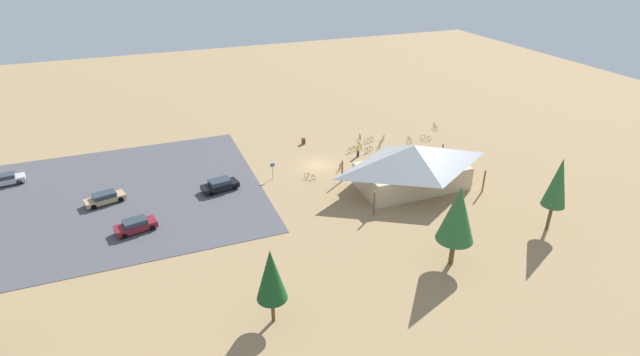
{
  "coord_description": "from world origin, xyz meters",
  "views": [
    {
      "loc": [
        21.76,
        56.16,
        28.49
      ],
      "look_at": [
        2.06,
        5.88,
        1.2
      ],
      "focal_mm": 27.4,
      "sensor_mm": 36.0,
      "label": 1
    }
  ],
  "objects_px": {
    "bicycle_blue_yard_left": "(435,127)",
    "car_maroon_inner_stall": "(136,225)",
    "bicycle_teal_by_bin": "(369,150)",
    "bicycle_orange_lone_west": "(360,146)",
    "pine_far_west": "(458,214)",
    "pine_mideast": "(271,275)",
    "bicycle_red_edge_south": "(340,167)",
    "visitor_near_lot": "(358,150)",
    "car_black_near_entry": "(220,185)",
    "lot_sign": "(273,168)",
    "bicycle_purple_lone_east": "(409,140)",
    "bicycle_white_near_sign": "(426,138)",
    "trash_bin": "(304,141)",
    "bicycle_silver_trailside": "(383,139)",
    "bicycle_black_yard_front": "(352,149)",
    "car_silver_aisle_side": "(4,180)",
    "car_tan_front_row": "(105,198)",
    "bicycle_orange_back_row": "(369,140)",
    "bicycle_yellow_edge_north": "(310,176)",
    "bicycle_green_yard_right": "(360,137)",
    "bike_pavilion": "(413,164)",
    "bicycle_teal_mid_cluster": "(380,145)"
  },
  "relations": [
    {
      "from": "bicycle_blue_yard_left",
      "to": "car_maroon_inner_stall",
      "type": "bearing_deg",
      "value": 16.86
    },
    {
      "from": "bicycle_teal_by_bin",
      "to": "bicycle_orange_lone_west",
      "type": "xyz_separation_m",
      "value": [
        0.52,
        -1.8,
        -0.05
      ]
    },
    {
      "from": "pine_far_west",
      "to": "pine_mideast",
      "type": "height_order",
      "value": "pine_far_west"
    },
    {
      "from": "bicycle_red_edge_south",
      "to": "visitor_near_lot",
      "type": "height_order",
      "value": "visitor_near_lot"
    },
    {
      "from": "pine_far_west",
      "to": "car_black_near_entry",
      "type": "xyz_separation_m",
      "value": [
        17.72,
        -22.86,
        -4.73
      ]
    },
    {
      "from": "lot_sign",
      "to": "pine_mideast",
      "type": "distance_m",
      "value": 26.2
    },
    {
      "from": "pine_far_west",
      "to": "bicycle_blue_yard_left",
      "type": "height_order",
      "value": "pine_far_west"
    },
    {
      "from": "bicycle_red_edge_south",
      "to": "bicycle_purple_lone_east",
      "type": "bearing_deg",
      "value": -160.02
    },
    {
      "from": "bicycle_purple_lone_east",
      "to": "car_maroon_inner_stall",
      "type": "distance_m",
      "value": 41.21
    },
    {
      "from": "bicycle_white_near_sign",
      "to": "trash_bin",
      "type": "bearing_deg",
      "value": -17.09
    },
    {
      "from": "bicycle_silver_trailside",
      "to": "bicycle_black_yard_front",
      "type": "relative_size",
      "value": 0.71
    },
    {
      "from": "car_silver_aisle_side",
      "to": "pine_mideast",
      "type": "bearing_deg",
      "value": 124.77
    },
    {
      "from": "pine_far_west",
      "to": "car_tan_front_row",
      "type": "relative_size",
      "value": 1.74
    },
    {
      "from": "pine_far_west",
      "to": "bicycle_silver_trailside",
      "type": "xyz_separation_m",
      "value": [
        -8.42,
        -29.63,
        -5.12
      ]
    },
    {
      "from": "bicycle_orange_back_row",
      "to": "bicycle_purple_lone_east",
      "type": "bearing_deg",
      "value": 159.31
    },
    {
      "from": "pine_mideast",
      "to": "bicycle_blue_yard_left",
      "type": "height_order",
      "value": "pine_mideast"
    },
    {
      "from": "pine_far_west",
      "to": "bicycle_yellow_edge_north",
      "type": "distance_m",
      "value": 23.29
    },
    {
      "from": "bicycle_green_yard_right",
      "to": "car_tan_front_row",
      "type": "height_order",
      "value": "car_tan_front_row"
    },
    {
      "from": "pine_far_west",
      "to": "bicycle_green_yard_right",
      "type": "xyz_separation_m",
      "value": [
        -5.52,
        -31.66,
        -5.13
      ]
    },
    {
      "from": "trash_bin",
      "to": "bicycle_yellow_edge_north",
      "type": "height_order",
      "value": "trash_bin"
    },
    {
      "from": "bicycle_silver_trailside",
      "to": "bicycle_purple_lone_east",
      "type": "xyz_separation_m",
      "value": [
        -3.51,
        1.86,
        0.0
      ]
    },
    {
      "from": "bicycle_orange_lone_west",
      "to": "car_tan_front_row",
      "type": "distance_m",
      "value": 35.09
    },
    {
      "from": "car_tan_front_row",
      "to": "bike_pavilion",
      "type": "bearing_deg",
      "value": 165.19
    },
    {
      "from": "bicycle_white_near_sign",
      "to": "lot_sign",
      "type": "bearing_deg",
      "value": 8.73
    },
    {
      "from": "bicycle_orange_lone_west",
      "to": "visitor_near_lot",
      "type": "xyz_separation_m",
      "value": [
        1.57,
        2.63,
        0.62
      ]
    },
    {
      "from": "bicycle_white_near_sign",
      "to": "bicycle_green_yard_right",
      "type": "bearing_deg",
      "value": -24.06
    },
    {
      "from": "bicycle_orange_lone_west",
      "to": "car_silver_aisle_side",
      "type": "relative_size",
      "value": 0.36
    },
    {
      "from": "car_tan_front_row",
      "to": "bicycle_green_yard_right",
      "type": "bearing_deg",
      "value": -169.01
    },
    {
      "from": "lot_sign",
      "to": "bicycle_teal_mid_cluster",
      "type": "bearing_deg",
      "value": -167.05
    },
    {
      "from": "bike_pavilion",
      "to": "car_tan_front_row",
      "type": "xyz_separation_m",
      "value": [
        35.53,
        -9.39,
        -2.39
      ]
    },
    {
      "from": "bicycle_teal_mid_cluster",
      "to": "trash_bin",
      "type": "bearing_deg",
      "value": -27.93
    },
    {
      "from": "lot_sign",
      "to": "bicycle_yellow_edge_north",
      "type": "bearing_deg",
      "value": 157.33
    },
    {
      "from": "lot_sign",
      "to": "bicycle_yellow_edge_north",
      "type": "height_order",
      "value": "lot_sign"
    },
    {
      "from": "lot_sign",
      "to": "car_silver_aisle_side",
      "type": "height_order",
      "value": "lot_sign"
    },
    {
      "from": "bicycle_black_yard_front",
      "to": "car_tan_front_row",
      "type": "bearing_deg",
      "value": 5.28
    },
    {
      "from": "pine_far_west",
      "to": "car_silver_aisle_side",
      "type": "height_order",
      "value": "pine_far_west"
    },
    {
      "from": "bicycle_teal_by_bin",
      "to": "bicycle_teal_mid_cluster",
      "type": "bearing_deg",
      "value": -156.26
    },
    {
      "from": "car_black_near_entry",
      "to": "bicycle_teal_by_bin",
      "type": "bearing_deg",
      "value": -170.25
    },
    {
      "from": "bicycle_yellow_edge_north",
      "to": "bicycle_silver_trailside",
      "type": "xyz_separation_m",
      "value": [
        -14.74,
        -7.81,
        0.02
      ]
    },
    {
      "from": "bicycle_purple_lone_east",
      "to": "bicycle_black_yard_front",
      "type": "height_order",
      "value": "same"
    },
    {
      "from": "pine_far_west",
      "to": "bicycle_blue_yard_left",
      "type": "bearing_deg",
      "value": -120.98
    },
    {
      "from": "bicycle_purple_lone_east",
      "to": "car_black_near_entry",
      "type": "bearing_deg",
      "value": 9.41
    },
    {
      "from": "car_tan_front_row",
      "to": "bicycle_blue_yard_left",
      "type": "bearing_deg",
      "value": -172.6
    },
    {
      "from": "pine_mideast",
      "to": "bicycle_white_near_sign",
      "type": "relative_size",
      "value": 5.47
    },
    {
      "from": "bicycle_purple_lone_east",
      "to": "car_tan_front_row",
      "type": "xyz_separation_m",
      "value": [
        42.82,
        3.19,
        0.33
      ]
    },
    {
      "from": "pine_mideast",
      "to": "visitor_near_lot",
      "type": "height_order",
      "value": "pine_mideast"
    },
    {
      "from": "bicycle_purple_lone_east",
      "to": "bicycle_white_near_sign",
      "type": "xyz_separation_m",
      "value": [
        -2.74,
        0.2,
        -0.01
      ]
    },
    {
      "from": "lot_sign",
      "to": "bicycle_silver_trailside",
      "type": "bearing_deg",
      "value": -162.72
    },
    {
      "from": "bicycle_purple_lone_east",
      "to": "car_black_near_entry",
      "type": "relative_size",
      "value": 0.35
    },
    {
      "from": "bike_pavilion",
      "to": "bicycle_blue_yard_left",
      "type": "distance_m",
      "value": 21.29
    }
  ]
}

